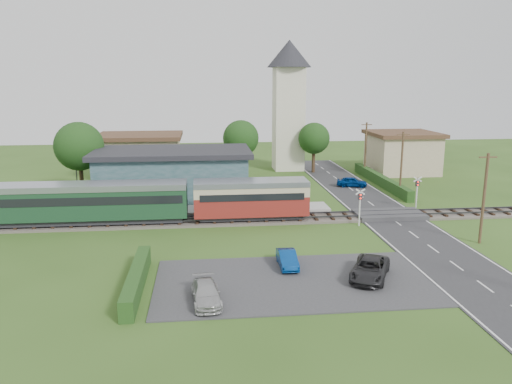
{
  "coord_description": "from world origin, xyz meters",
  "views": [
    {
      "loc": [
        -6.85,
        -40.62,
        12.27
      ],
      "look_at": [
        -2.08,
        4.0,
        2.2
      ],
      "focal_mm": 35.0,
      "sensor_mm": 36.0,
      "label": 1
    }
  ],
  "objects": [
    {
      "name": "streetlamp_east",
      "position": [
        16.0,
        27.0,
        3.04
      ],
      "size": [
        0.3,
        0.3,
        5.15
      ],
      "color": "#3F3F47",
      "rests_on": "ground"
    },
    {
      "name": "church_tower",
      "position": [
        5.0,
        28.0,
        10.23
      ],
      "size": [
        6.0,
        6.0,
        17.6
      ],
      "color": "beige",
      "rests_on": "ground"
    },
    {
      "name": "equipment_hut",
      "position": [
        -18.0,
        5.2,
        1.75
      ],
      "size": [
        2.3,
        2.3,
        2.55
      ],
      "color": "beige",
      "rests_on": "platform"
    },
    {
      "name": "streetlamp_west",
      "position": [
        -22.0,
        20.0,
        3.04
      ],
      "size": [
        0.3,
        0.3,
        5.15
      ],
      "color": "#3F3F47",
      "rests_on": "ground"
    },
    {
      "name": "road",
      "position": [
        10.0,
        0.0,
        0.03
      ],
      "size": [
        6.0,
        70.0,
        0.05
      ],
      "primitive_type": "cube",
      "color": "#28282B",
      "rests_on": "ground"
    },
    {
      "name": "utility_pole_d",
      "position": [
        14.2,
        22.0,
        3.63
      ],
      "size": [
        1.4,
        0.22,
        7.0
      ],
      "color": "#473321",
      "rests_on": "ground"
    },
    {
      "name": "car_park",
      "position": [
        -1.5,
        -12.0,
        0.04
      ],
      "size": [
        17.0,
        9.0,
        0.08
      ],
      "primitive_type": "cube",
      "color": "#333335",
      "rests_on": "ground"
    },
    {
      "name": "hedge_station",
      "position": [
        -10.0,
        15.5,
        0.65
      ],
      "size": [
        22.0,
        0.8,
        1.3
      ],
      "primitive_type": "cube",
      "color": "#193814",
      "rests_on": "ground"
    },
    {
      "name": "utility_pole_b",
      "position": [
        14.2,
        -6.0,
        3.63
      ],
      "size": [
        1.4,
        0.22,
        7.0
      ],
      "color": "#473321",
      "rests_on": "ground"
    },
    {
      "name": "house_east",
      "position": [
        20.0,
        24.0,
        2.8
      ],
      "size": [
        8.8,
        8.8,
        5.5
      ],
      "color": "tan",
      "rests_on": "ground"
    },
    {
      "name": "tree_a",
      "position": [
        -20.0,
        14.0,
        5.38
      ],
      "size": [
        5.2,
        5.2,
        8.0
      ],
      "color": "#332316",
      "rests_on": "ground"
    },
    {
      "name": "train",
      "position": [
        -19.52,
        2.0,
        2.18
      ],
      "size": [
        43.2,
        2.9,
        3.4
      ],
      "color": "#232328",
      "rests_on": "ground"
    },
    {
      "name": "house_west",
      "position": [
        -15.0,
        25.0,
        2.79
      ],
      "size": [
        10.8,
        8.8,
        5.5
      ],
      "color": "tan",
      "rests_on": "ground"
    },
    {
      "name": "crossing_signal_near",
      "position": [
        6.4,
        -0.41,
        2.14
      ],
      "size": [
        0.84,
        0.28,
        3.28
      ],
      "color": "silver",
      "rests_on": "ground"
    },
    {
      "name": "utility_pole_c",
      "position": [
        14.2,
        10.0,
        3.63
      ],
      "size": [
        1.4,
        0.22,
        7.0
      ],
      "color": "#473321",
      "rests_on": "ground"
    },
    {
      "name": "car_park_silver",
      "position": [
        -6.87,
        -14.5,
        0.62
      ],
      "size": [
        1.87,
        3.88,
        1.09
      ],
      "primitive_type": "imported",
      "rotation": [
        0.0,
        0.0,
        0.09
      ],
      "color": "#AAAAAA",
      "rests_on": "car_park"
    },
    {
      "name": "car_park_blue",
      "position": [
        -1.41,
        -9.5,
        0.62
      ],
      "size": [
        1.16,
        3.28,
        1.08
      ],
      "primitive_type": "imported",
      "rotation": [
        0.0,
        0.0,
        -0.01
      ],
      "color": "navy",
      "rests_on": "car_park"
    },
    {
      "name": "tree_c",
      "position": [
        8.0,
        25.0,
        4.65
      ],
      "size": [
        4.2,
        4.2,
        6.78
      ],
      "color": "#332316",
      "rests_on": "ground"
    },
    {
      "name": "pedestrian_far",
      "position": [
        -16.38,
        4.77,
        1.35
      ],
      "size": [
        0.74,
        0.91,
        1.79
      ],
      "primitive_type": "imported",
      "rotation": [
        0.0,
        0.0,
        1.64
      ],
      "color": "gray",
      "rests_on": "platform"
    },
    {
      "name": "car_park_dark",
      "position": [
        3.42,
        -12.05,
        0.7
      ],
      "size": [
        3.87,
        4.92,
        1.24
      ],
      "primitive_type": "imported",
      "rotation": [
        0.0,
        0.0,
        -0.47
      ],
      "color": "black",
      "rests_on": "car_park"
    },
    {
      "name": "tree_b",
      "position": [
        -2.0,
        23.0,
        5.02
      ],
      "size": [
        4.6,
        4.6,
        7.34
      ],
      "color": "#332316",
      "rests_on": "ground"
    },
    {
      "name": "crossing_signal_far",
      "position": [
        13.6,
        4.39,
        2.14
      ],
      "size": [
        0.84,
        0.28,
        3.28
      ],
      "color": "silver",
      "rests_on": "ground"
    },
    {
      "name": "crossing_deck",
      "position": [
        10.0,
        2.0,
        0.23
      ],
      "size": [
        6.2,
        3.4,
        0.45
      ],
      "primitive_type": "cube",
      "color": "#333335",
      "rests_on": "ground"
    },
    {
      "name": "ground",
      "position": [
        0.0,
        0.0,
        0.0
      ],
      "size": [
        120.0,
        120.0,
        0.0
      ],
      "primitive_type": "plane",
      "color": "#2D4C19"
    },
    {
      "name": "pedestrian_near",
      "position": [
        -2.4,
        4.48,
        1.32
      ],
      "size": [
        0.72,
        0.57,
        1.75
      ],
      "primitive_type": "imported",
      "rotation": [
        0.0,
        0.0,
        2.89
      ],
      "color": "gray",
      "rests_on": "platform"
    },
    {
      "name": "hedge_carpark",
      "position": [
        -11.0,
        -12.0,
        0.6
      ],
      "size": [
        0.8,
        9.0,
        1.2
      ],
      "primitive_type": "cube",
      "color": "#193814",
      "rests_on": "ground"
    },
    {
      "name": "hedge_roadside",
      "position": [
        14.2,
        16.0,
        0.6
      ],
      "size": [
        0.8,
        18.0,
        1.2
      ],
      "primitive_type": "cube",
      "color": "#193814",
      "rests_on": "ground"
    },
    {
      "name": "car_on_road",
      "position": [
        10.45,
        15.21,
        0.65
      ],
      "size": [
        3.77,
        2.27,
        1.2
      ],
      "primitive_type": "imported",
      "rotation": [
        0.0,
        0.0,
        1.31
      ],
      "color": "navy",
      "rests_on": "road"
    },
    {
      "name": "station_building",
      "position": [
        -10.0,
        10.99,
        2.69
      ],
      "size": [
        16.0,
        9.0,
        5.3
      ],
      "color": "#264B4E",
      "rests_on": "ground"
    },
    {
      "name": "platform",
      "position": [
        -10.0,
        5.2,
        0.23
      ],
      "size": [
        30.0,
        3.0,
        0.45
      ],
      "primitive_type": "cube",
      "color": "gray",
      "rests_on": "ground"
    },
    {
      "name": "railway_track",
      "position": [
        0.0,
        2.0,
        0.11
      ],
      "size": [
        76.0,
        3.2,
        0.49
      ],
      "color": "#4C443D",
      "rests_on": "ground"
    }
  ]
}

